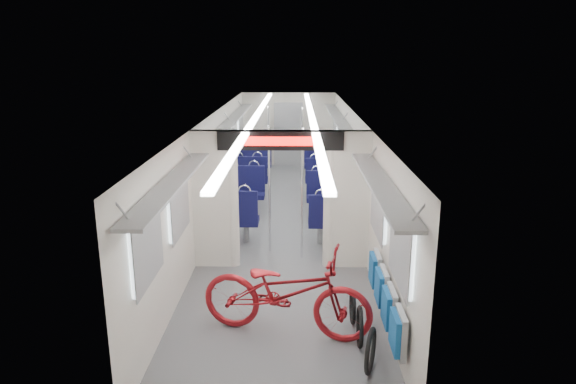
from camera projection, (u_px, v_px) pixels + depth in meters
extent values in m
plane|color=#515456|center=(284.00, 226.00, 10.67)|extent=(12.00, 12.00, 0.00)
cube|color=silver|center=(212.00, 172.00, 10.39)|extent=(0.02, 12.00, 2.30)
cube|color=silver|center=(356.00, 173.00, 10.34)|extent=(0.02, 12.00, 2.30)
cube|color=silver|center=(288.00, 130.00, 16.15)|extent=(2.90, 0.02, 2.30)
cube|color=silver|center=(268.00, 324.00, 4.58)|extent=(2.90, 0.02, 2.30)
cube|color=silver|center=(284.00, 116.00, 10.06)|extent=(2.90, 12.00, 0.02)
cube|color=white|center=(256.00, 117.00, 10.08)|extent=(0.12, 11.40, 0.04)
cube|color=white|center=(312.00, 117.00, 10.06)|extent=(0.12, 11.40, 0.04)
cube|color=silver|center=(213.00, 208.00, 8.49)|extent=(0.65, 0.18, 2.00)
cube|color=silver|center=(349.00, 209.00, 8.46)|extent=(0.65, 0.18, 2.00)
cube|color=silver|center=(281.00, 140.00, 8.17)|extent=(2.90, 0.18, 0.30)
cylinder|color=silver|center=(233.00, 208.00, 8.49)|extent=(0.20, 0.20, 2.00)
cylinder|color=silver|center=(329.00, 209.00, 8.46)|extent=(0.20, 0.20, 2.00)
cube|color=black|center=(281.00, 141.00, 8.07)|extent=(2.00, 0.03, 0.30)
cube|color=#FF0C07|center=(280.00, 141.00, 8.04)|extent=(1.20, 0.02, 0.14)
cube|color=silver|center=(146.00, 248.00, 5.69)|extent=(0.04, 1.00, 0.75)
cube|color=silver|center=(402.00, 249.00, 5.65)|extent=(0.04, 1.00, 0.75)
cube|color=silver|center=(178.00, 206.00, 7.23)|extent=(0.04, 1.00, 0.75)
cube|color=silver|center=(379.00, 207.00, 7.19)|extent=(0.04, 1.00, 0.75)
cube|color=silver|center=(209.00, 165.00, 9.84)|extent=(0.04, 1.00, 0.75)
cube|color=silver|center=(357.00, 166.00, 9.80)|extent=(0.04, 1.00, 0.75)
cube|color=silver|center=(223.00, 148.00, 11.67)|extent=(0.04, 1.00, 0.75)
cube|color=silver|center=(348.00, 148.00, 11.63)|extent=(0.04, 1.00, 0.75)
cube|color=silver|center=(233.00, 135.00, 13.50)|extent=(0.04, 1.00, 0.75)
cube|color=silver|center=(341.00, 135.00, 13.46)|extent=(0.04, 1.00, 0.75)
cube|color=silver|center=(240.00, 125.00, 15.24)|extent=(0.04, 1.00, 0.75)
cube|color=silver|center=(336.00, 126.00, 15.20)|extent=(0.04, 1.00, 0.75)
cube|color=gray|center=(173.00, 182.00, 6.32)|extent=(0.30, 3.60, 0.04)
cube|color=gray|center=(380.00, 183.00, 6.28)|extent=(0.30, 3.60, 0.04)
cube|color=gray|center=(232.00, 120.00, 12.10)|extent=(0.30, 7.60, 0.04)
cube|color=gray|center=(340.00, 120.00, 12.06)|extent=(0.30, 7.60, 0.04)
cube|color=gray|center=(288.00, 135.00, 16.13)|extent=(0.90, 0.05, 2.00)
imported|color=maroon|center=(286.00, 292.00, 6.46)|extent=(2.32, 1.26, 1.16)
cube|color=gray|center=(400.00, 332.00, 5.53)|extent=(0.06, 0.43, 0.49)
cube|color=navy|center=(395.00, 332.00, 5.53)|extent=(0.06, 0.39, 0.41)
cube|color=gray|center=(391.00, 308.00, 6.06)|extent=(0.06, 0.43, 0.49)
cube|color=navy|center=(386.00, 308.00, 6.06)|extent=(0.06, 0.39, 0.41)
cube|color=gray|center=(384.00, 287.00, 6.59)|extent=(0.06, 0.43, 0.49)
cube|color=navy|center=(379.00, 287.00, 6.59)|extent=(0.06, 0.39, 0.41)
cube|color=gray|center=(377.00, 270.00, 7.12)|extent=(0.06, 0.43, 0.49)
cube|color=navy|center=(373.00, 270.00, 7.12)|extent=(0.06, 0.39, 0.41)
torus|color=black|center=(370.00, 353.00, 5.74)|extent=(0.21, 0.53, 0.54)
torus|color=black|center=(360.00, 329.00, 6.26)|extent=(0.07, 0.52, 0.52)
torus|color=black|center=(353.00, 309.00, 6.81)|extent=(0.05, 0.46, 0.46)
cube|color=#0C0B34|center=(246.00, 221.00, 9.74)|extent=(0.48, 0.45, 0.10)
cylinder|color=gray|center=(246.00, 232.00, 9.80)|extent=(0.10, 0.10, 0.35)
cube|color=#0C0B34|center=(245.00, 207.00, 9.48)|extent=(0.48, 0.09, 0.59)
torus|color=silver|center=(244.00, 191.00, 9.40)|extent=(0.24, 0.03, 0.24)
cube|color=#0C0B34|center=(254.00, 195.00, 11.50)|extent=(0.48, 0.45, 0.10)
cylinder|color=gray|center=(254.00, 205.00, 11.56)|extent=(0.10, 0.10, 0.35)
cube|color=#0C0B34|center=(254.00, 178.00, 11.58)|extent=(0.48, 0.09, 0.59)
torus|color=silver|center=(254.00, 166.00, 11.51)|extent=(0.24, 0.03, 0.24)
cube|color=#0C0B34|center=(221.00, 221.00, 9.75)|extent=(0.48, 0.45, 0.10)
cylinder|color=gray|center=(222.00, 232.00, 9.81)|extent=(0.10, 0.10, 0.35)
cube|color=#0C0B34|center=(219.00, 206.00, 9.48)|extent=(0.48, 0.09, 0.59)
torus|color=silver|center=(219.00, 191.00, 9.40)|extent=(0.24, 0.03, 0.24)
cube|color=#0C0B34|center=(233.00, 195.00, 11.51)|extent=(0.48, 0.45, 0.10)
cylinder|color=gray|center=(233.00, 205.00, 11.57)|extent=(0.10, 0.10, 0.35)
cube|color=#0C0B34|center=(233.00, 178.00, 11.59)|extent=(0.48, 0.09, 0.59)
torus|color=silver|center=(233.00, 166.00, 11.51)|extent=(0.24, 0.03, 0.24)
cube|color=#0C0B34|center=(320.00, 223.00, 9.65)|extent=(0.44, 0.41, 0.10)
cylinder|color=gray|center=(320.00, 234.00, 9.71)|extent=(0.10, 0.10, 0.35)
cube|color=#0C0B34|center=(321.00, 209.00, 9.40)|extent=(0.44, 0.08, 0.54)
torus|color=silver|center=(321.00, 195.00, 9.33)|extent=(0.22, 0.03, 0.22)
cube|color=#0C0B34|center=(317.00, 198.00, 11.25)|extent=(0.44, 0.41, 0.10)
cylinder|color=gray|center=(316.00, 208.00, 11.31)|extent=(0.10, 0.10, 0.35)
cube|color=#0C0B34|center=(316.00, 182.00, 11.33)|extent=(0.44, 0.08, 0.54)
torus|color=silver|center=(317.00, 171.00, 11.26)|extent=(0.22, 0.03, 0.22)
cube|color=#0C0B34|center=(345.00, 223.00, 9.64)|extent=(0.44, 0.41, 0.10)
cylinder|color=gray|center=(345.00, 234.00, 9.70)|extent=(0.10, 0.10, 0.35)
cube|color=#0C0B34|center=(346.00, 209.00, 9.40)|extent=(0.44, 0.08, 0.54)
torus|color=silver|center=(347.00, 195.00, 9.33)|extent=(0.22, 0.03, 0.22)
cube|color=#0C0B34|center=(338.00, 199.00, 11.25)|extent=(0.44, 0.41, 0.10)
cylinder|color=gray|center=(338.00, 208.00, 11.31)|extent=(0.10, 0.10, 0.35)
cube|color=#0C0B34|center=(338.00, 183.00, 11.32)|extent=(0.44, 0.08, 0.54)
torus|color=silver|center=(338.00, 171.00, 11.25)|extent=(0.22, 0.03, 0.22)
cube|color=#0C0B34|center=(258.00, 180.00, 12.88)|extent=(0.48, 0.45, 0.10)
cylinder|color=gray|center=(258.00, 189.00, 12.94)|extent=(0.10, 0.10, 0.35)
cube|color=#0C0B34|center=(258.00, 168.00, 12.62)|extent=(0.48, 0.09, 0.58)
torus|color=silver|center=(257.00, 157.00, 12.54)|extent=(0.24, 0.03, 0.24)
cube|color=#0C0B34|center=(263.00, 165.00, 14.62)|extent=(0.48, 0.45, 0.10)
cylinder|color=gray|center=(263.00, 172.00, 14.68)|extent=(0.10, 0.10, 0.35)
cube|color=#0C0B34|center=(263.00, 152.00, 14.71)|extent=(0.48, 0.09, 0.58)
torus|color=silver|center=(263.00, 142.00, 14.63)|extent=(0.24, 0.03, 0.24)
cube|color=#0C0B34|center=(240.00, 180.00, 12.89)|extent=(0.48, 0.45, 0.10)
cylinder|color=gray|center=(240.00, 189.00, 12.95)|extent=(0.10, 0.10, 0.35)
cube|color=#0C0B34|center=(239.00, 168.00, 12.62)|extent=(0.48, 0.09, 0.58)
torus|color=silver|center=(238.00, 157.00, 12.55)|extent=(0.24, 0.03, 0.24)
cube|color=#0C0B34|center=(246.00, 165.00, 14.63)|extent=(0.48, 0.45, 0.10)
cylinder|color=gray|center=(247.00, 172.00, 14.69)|extent=(0.10, 0.10, 0.35)
cube|color=#0C0B34|center=(247.00, 152.00, 14.72)|extent=(0.48, 0.09, 0.58)
torus|color=silver|center=(247.00, 142.00, 14.64)|extent=(0.24, 0.03, 0.24)
cube|color=#0C0B34|center=(314.00, 180.00, 12.89)|extent=(0.44, 0.41, 0.10)
cylinder|color=gray|center=(314.00, 189.00, 12.95)|extent=(0.10, 0.10, 0.35)
cube|color=#0C0B34|center=(314.00, 169.00, 12.65)|extent=(0.44, 0.08, 0.54)
torus|color=silver|center=(315.00, 158.00, 12.58)|extent=(0.22, 0.03, 0.22)
cube|color=#0C0B34|center=(312.00, 166.00, 14.51)|extent=(0.44, 0.41, 0.10)
cylinder|color=gray|center=(312.00, 173.00, 14.57)|extent=(0.10, 0.10, 0.35)
cube|color=#0C0B34|center=(312.00, 153.00, 14.58)|extent=(0.44, 0.08, 0.54)
torus|color=silver|center=(312.00, 144.00, 14.51)|extent=(0.22, 0.03, 0.22)
cube|color=#0C0B34|center=(333.00, 180.00, 12.89)|extent=(0.44, 0.41, 0.10)
cylinder|color=gray|center=(332.00, 189.00, 12.95)|extent=(0.10, 0.10, 0.35)
cube|color=#0C0B34|center=(333.00, 169.00, 12.64)|extent=(0.44, 0.08, 0.54)
torus|color=silver|center=(334.00, 158.00, 12.57)|extent=(0.22, 0.03, 0.22)
cube|color=#0C0B34|center=(329.00, 166.00, 14.50)|extent=(0.44, 0.41, 0.10)
cylinder|color=gray|center=(328.00, 174.00, 14.56)|extent=(0.10, 0.10, 0.35)
cube|color=#0C0B34|center=(329.00, 154.00, 14.58)|extent=(0.44, 0.08, 0.54)
torus|color=silver|center=(329.00, 144.00, 14.51)|extent=(0.22, 0.03, 0.22)
cylinder|color=silver|center=(269.00, 190.00, 9.04)|extent=(0.04, 0.04, 2.30)
cylinder|color=silver|center=(302.00, 195.00, 8.75)|extent=(0.04, 0.04, 2.30)
cylinder|color=silver|center=(269.00, 155.00, 12.15)|extent=(0.04, 0.04, 2.30)
cylinder|color=silver|center=(301.00, 158.00, 11.85)|extent=(0.04, 0.04, 2.30)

